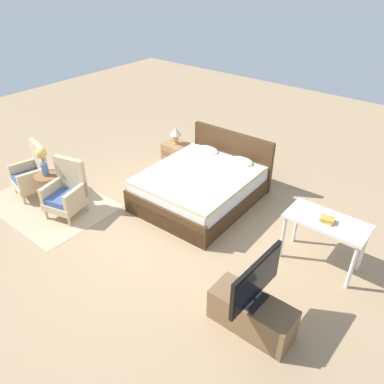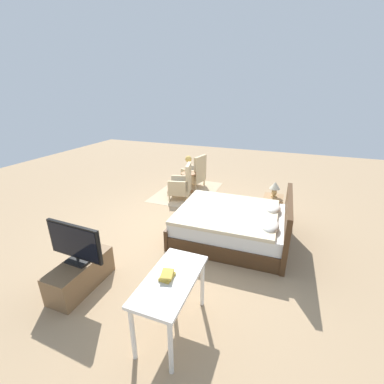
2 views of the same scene
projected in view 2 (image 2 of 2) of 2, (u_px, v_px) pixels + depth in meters
ground_plane at (188, 228)px, 5.25m from camera, size 16.00×16.00×0.00m
floor_rug at (187, 192)px, 7.14m from camera, size 2.10×1.50×0.01m
bed at (233, 225)px, 4.76m from camera, size 1.67×2.03×0.96m
armchair_by_window_left at (195, 174)px, 7.41m from camera, size 0.65×0.65×0.92m
armchair_by_window_right at (182, 185)px, 6.56m from camera, size 0.66×0.66×0.92m
side_table at (189, 180)px, 7.00m from camera, size 0.40×0.40×0.55m
flower_vase at (188, 163)px, 6.82m from camera, size 0.17×0.17×0.48m
nightstand at (272, 208)px, 5.54m from camera, size 0.44×0.41×0.52m
table_lamp at (275, 187)px, 5.37m from camera, size 0.22×0.22×0.33m
tv_stand at (81, 274)px, 3.61m from camera, size 0.96×0.40×0.42m
tv_flatscreen at (75, 243)px, 3.42m from camera, size 0.21×0.87×0.58m
vanity_desk at (171, 286)px, 2.81m from camera, size 1.04×0.52×0.73m
book_stack at (167, 275)px, 2.77m from camera, size 0.20×0.17×0.06m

